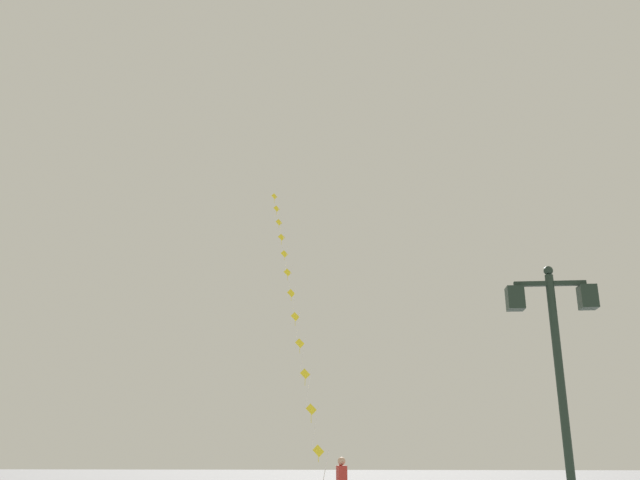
{
  "coord_description": "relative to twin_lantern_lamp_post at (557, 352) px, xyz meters",
  "views": [
    {
      "loc": [
        -1.11,
        -2.41,
        1.69
      ],
      "look_at": [
        -2.81,
        18.28,
        8.47
      ],
      "focal_mm": 37.5,
      "sensor_mm": 36.0,
      "label": 1
    }
  ],
  "objects": [
    {
      "name": "kite_train",
      "position": [
        -6.86,
        18.78,
        5.67
      ],
      "size": [
        4.89,
        18.34,
        17.7
      ],
      "color": "brown",
      "rests_on": "ground_plane"
    },
    {
      "name": "twin_lantern_lamp_post",
      "position": [
        0.0,
        0.0,
        0.0
      ],
      "size": [
        1.49,
        0.28,
        4.85
      ],
      "color": "#1E2D23",
      "rests_on": "ground_plane"
    }
  ]
}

